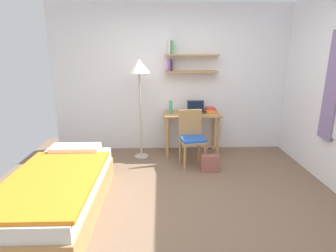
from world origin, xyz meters
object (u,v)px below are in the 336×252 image
object	(u,v)px
desk_chair	(192,136)
standing_lamp	(139,73)
handbag	(210,162)
bed	(58,192)
laptop	(196,109)
book_stack	(210,110)
water_bottle	(171,107)
desk	(192,122)

from	to	relation	value
desk_chair	standing_lamp	world-z (taller)	standing_lamp
desk_chair	handbag	distance (m)	0.52
bed	standing_lamp	bearing A→B (deg)	62.78
desk_chair	standing_lamp	distance (m)	1.33
laptop	book_stack	size ratio (longest dim) A/B	1.26
standing_lamp	water_bottle	world-z (taller)	standing_lamp
standing_lamp	laptop	size ratio (longest dim) A/B	5.47
bed	desk_chair	distance (m)	2.14
desk_chair	laptop	bearing A→B (deg)	76.59
book_stack	handbag	world-z (taller)	book_stack
handbag	desk	bearing A→B (deg)	105.44
laptop	book_stack	xyz separation A→B (m)	(0.25, -0.02, -0.01)
desk_chair	book_stack	size ratio (longest dim) A/B	3.66
bed	laptop	world-z (taller)	laptop
bed	desk	world-z (taller)	desk
standing_lamp	book_stack	distance (m)	1.40
bed	book_stack	distance (m)	2.81
bed	book_stack	bearing A→B (deg)	41.73
book_stack	handbag	xyz separation A→B (m)	(-0.11, -0.81, -0.65)
bed	handbag	world-z (taller)	bed
desk_chair	desk	bearing A→B (deg)	83.79
desk	book_stack	bearing A→B (deg)	8.82
desk	water_bottle	distance (m)	0.46
desk	laptop	world-z (taller)	laptop
desk_chair	water_bottle	bearing A→B (deg)	124.19
water_bottle	desk	bearing A→B (deg)	1.08
laptop	book_stack	bearing A→B (deg)	-3.88
desk	standing_lamp	xyz separation A→B (m)	(-0.89, -0.15, 0.87)
desk	handbag	world-z (taller)	desk
bed	laptop	distance (m)	2.65
bed	desk_chair	bearing A→B (deg)	37.88
desk	desk_chair	distance (m)	0.49
bed	desk_chair	world-z (taller)	desk_chair
water_bottle	book_stack	world-z (taller)	water_bottle
standing_lamp	handbag	world-z (taller)	standing_lamp
desk_chair	water_bottle	distance (m)	0.68
laptop	book_stack	world-z (taller)	laptop
handbag	water_bottle	bearing A→B (deg)	127.60
bed	laptop	bearing A→B (deg)	45.65
bed	laptop	size ratio (longest dim) A/B	6.24
water_bottle	bed	bearing A→B (deg)	-127.43
standing_lamp	desk_chair	bearing A→B (deg)	-21.59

